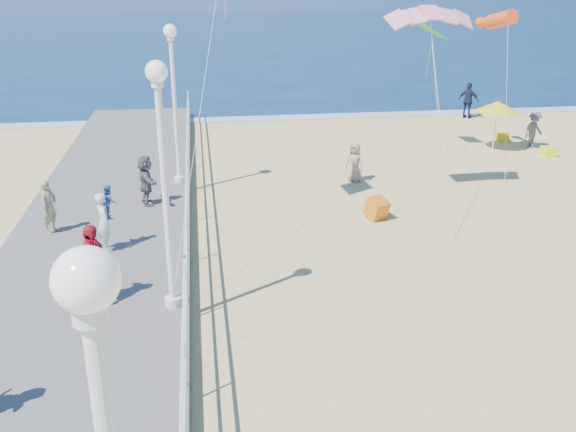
{
  "coord_description": "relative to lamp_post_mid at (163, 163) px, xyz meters",
  "views": [
    {
      "loc": [
        -4.6,
        -12.76,
        7.32
      ],
      "look_at": [
        -2.5,
        2.0,
        1.6
      ],
      "focal_mm": 40.0,
      "sensor_mm": 36.0,
      "label": 1
    }
  ],
  "objects": [
    {
      "name": "railing",
      "position": [
        0.3,
        0.0,
        -2.41
      ],
      "size": [
        0.05,
        42.0,
        0.55
      ],
      "color": "white",
      "rests_on": "boardwalk"
    },
    {
      "name": "woman_holding_toddler",
      "position": [
        -1.81,
        3.31,
        -2.47
      ],
      "size": [
        0.53,
        0.66,
        1.59
      ],
      "primitive_type": "imported",
      "rotation": [
        0.0,
        0.0,
        1.85
      ],
      "color": "silver",
      "rests_on": "boardwalk"
    },
    {
      "name": "lamp_post_far",
      "position": [
        0.0,
        9.0,
        0.0
      ],
      "size": [
        0.44,
        0.44,
        5.32
      ],
      "color": "white",
      "rests_on": "boardwalk"
    },
    {
      "name": "kite_windsock",
      "position": [
        12.41,
        11.37,
        1.91
      ],
      "size": [
        0.97,
        2.48,
        1.04
      ],
      "primitive_type": "cylinder",
      "rotation": [
        1.36,
        0.0,
        0.17
      ],
      "color": "#FF4715"
    },
    {
      "name": "spectator_3",
      "position": [
        -1.69,
        0.37,
        -2.34
      ],
      "size": [
        0.81,
        1.17,
        1.85
      ],
      "primitive_type": "imported",
      "rotation": [
        0.0,
        0.0,
        1.2
      ],
      "color": "red",
      "rests_on": "boardwalk"
    },
    {
      "name": "boardwalk",
      "position": [
        -2.15,
        0.0,
        -3.46
      ],
      "size": [
        5.0,
        44.0,
        0.4
      ],
      "primitive_type": "cube",
      "color": "slate",
      "rests_on": "ground"
    },
    {
      "name": "beach_walker_a",
      "position": [
        15.26,
        12.94,
        -2.86
      ],
      "size": [
        1.19,
        0.96,
        1.61
      ],
      "primitive_type": "imported",
      "rotation": [
        0.0,
        0.0,
        0.4
      ],
      "color": "#525256",
      "rests_on": "ground"
    },
    {
      "name": "kite_diamond_green",
      "position": [
        10.23,
        12.89,
        1.38
      ],
      "size": [
        1.14,
        1.26,
        0.58
      ],
      "primitive_type": "cube",
      "rotation": [
        0.49,
        0.0,
        1.64
      ],
      "color": "green"
    },
    {
      "name": "spectator_6",
      "position": [
        -3.49,
        4.79,
        -2.49
      ],
      "size": [
        0.57,
        0.67,
        1.55
      ],
      "primitive_type": "imported",
      "rotation": [
        0.0,
        0.0,
        1.15
      ],
      "color": "#9B956B",
      "rests_on": "boardwalk"
    },
    {
      "name": "beach_walker_c",
      "position": [
        6.38,
        9.35,
        -2.94
      ],
      "size": [
        0.82,
        0.82,
        1.44
      ],
      "primitive_type": "imported",
      "rotation": [
        0.0,
        0.0,
        -0.78
      ],
      "color": "gray",
      "rests_on": "ground"
    },
    {
      "name": "surf_line",
      "position": [
        5.35,
        20.5,
        -3.63
      ],
      "size": [
        160.0,
        1.2,
        0.04
      ],
      "primitive_type": "cube",
      "color": "silver",
      "rests_on": "ground"
    },
    {
      "name": "ocean",
      "position": [
        5.35,
        65.0,
        -3.65
      ],
      "size": [
        160.0,
        90.0,
        0.05
      ],
      "primitive_type": "cube",
      "color": "#0C2649",
      "rests_on": "ground"
    },
    {
      "name": "spectator_5",
      "position": [
        -0.96,
        6.78,
        -2.47
      ],
      "size": [
        0.8,
        1.54,
        1.59
      ],
      "primitive_type": "imported",
      "rotation": [
        0.0,
        0.0,
        1.81
      ],
      "color": "#58595D",
      "rests_on": "boardwalk"
    },
    {
      "name": "beach_walker_b",
      "position": [
        14.88,
        19.18,
        -2.73
      ],
      "size": [
        1.11,
        1.08,
        1.86
      ],
      "primitive_type": "imported",
      "rotation": [
        0.0,
        0.0,
        2.39
      ],
      "color": "#1B1E3C",
      "rests_on": "ground"
    },
    {
      "name": "beach_chair_right",
      "position": [
        14.53,
        14.42,
        -3.46
      ],
      "size": [
        0.55,
        0.55,
        0.4
      ],
      "primitive_type": "cube",
      "color": "yellow",
      "rests_on": "ground"
    },
    {
      "name": "toddler_held",
      "position": [
        -1.66,
        3.46,
        -1.96
      ],
      "size": [
        0.45,
        0.52,
        0.9
      ],
      "primitive_type": "imported",
      "rotation": [
        0.0,
        0.0,
        1.85
      ],
      "color": "#2D64AB",
      "rests_on": "boardwalk"
    },
    {
      "name": "beach_chair_left",
      "position": [
        15.29,
        11.56,
        -3.46
      ],
      "size": [
        0.55,
        0.55,
        0.4
      ],
      "primitive_type": "cube",
      "color": "#E6F319",
      "rests_on": "ground"
    },
    {
      "name": "lamp_post_mid",
      "position": [
        0.0,
        0.0,
        0.0
      ],
      "size": [
        0.44,
        0.44,
        5.32
      ],
      "color": "white",
      "rests_on": "boardwalk"
    },
    {
      "name": "beach_umbrella",
      "position": [
        13.4,
        12.83,
        -1.75
      ],
      "size": [
        1.9,
        1.9,
        2.14
      ],
      "color": "white",
      "rests_on": "ground"
    },
    {
      "name": "kite_parafoil",
      "position": [
        8.01,
        7.02,
        2.45
      ],
      "size": [
        2.76,
        0.94,
        0.65
      ],
      "primitive_type": null,
      "rotation": [
        0.44,
        0.0,
        0.0
      ],
      "color": "red"
    },
    {
      "name": "box_kite",
      "position": [
        6.15,
        5.45,
        -3.36
      ],
      "size": [
        0.8,
        0.88,
        0.74
      ],
      "primitive_type": "cube",
      "rotation": [
        0.31,
        0.0,
        0.45
      ],
      "color": "#D33F0C",
      "rests_on": "ground"
    },
    {
      "name": "ground",
      "position": [
        5.35,
        0.0,
        -3.66
      ],
      "size": [
        160.0,
        160.0,
        0.0
      ],
      "primitive_type": "plane",
      "color": "#E6C778",
      "rests_on": "ground"
    }
  ]
}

